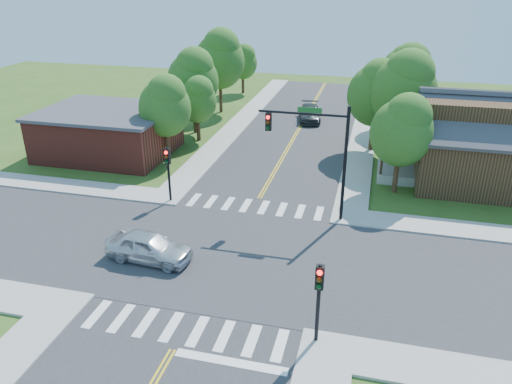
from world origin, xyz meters
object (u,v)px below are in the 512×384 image
(house_ne, at_px, (492,138))
(car_silver, at_px, (149,248))
(signal_mast_ne, at_px, (317,144))
(signal_pole_se, at_px, (319,289))
(signal_pole_nw, at_px, (168,165))
(car_dgrey, at_px, (310,114))

(house_ne, distance_m, car_silver, 24.69)
(signal_mast_ne, bearing_deg, signal_pole_se, -81.44)
(car_silver, bearing_deg, signal_pole_nw, 18.99)
(car_silver, bearing_deg, car_dgrey, -4.08)
(car_silver, bearing_deg, signal_mast_ne, -43.11)
(signal_pole_se, relative_size, car_dgrey, 0.71)
(house_ne, xyz_separation_m, car_silver, (-18.94, -15.65, -2.54))
(signal_mast_ne, relative_size, car_silver, 1.51)
(signal_mast_ne, relative_size, signal_pole_nw, 1.89)
(house_ne, relative_size, car_dgrey, 2.43)
(house_ne, bearing_deg, signal_mast_ne, -142.32)
(signal_pole_nw, bearing_deg, signal_pole_se, -45.00)
(house_ne, bearing_deg, signal_pole_se, -115.58)
(signal_pole_se, height_order, car_silver, signal_pole_se)
(house_ne, relative_size, car_silver, 2.73)
(signal_mast_ne, distance_m, car_silver, 11.20)
(signal_mast_ne, bearing_deg, car_dgrey, 98.96)
(signal_pole_nw, bearing_deg, car_silver, -75.77)
(car_dgrey, bearing_deg, car_silver, -107.92)
(car_silver, bearing_deg, house_ne, -45.67)
(house_ne, distance_m, car_dgrey, 19.41)
(house_ne, height_order, car_dgrey, house_ne)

